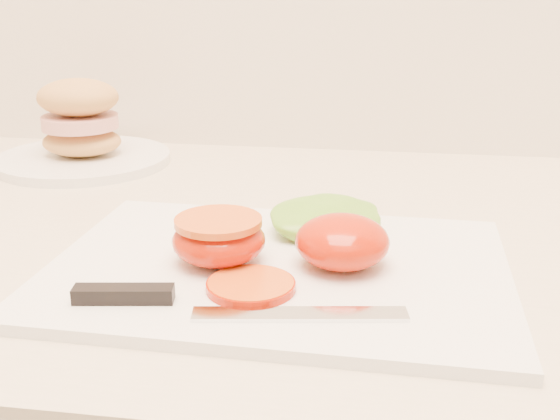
# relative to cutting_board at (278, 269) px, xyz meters

# --- Properties ---
(cutting_board) EXTENTS (0.39, 0.29, 0.01)m
(cutting_board) POSITION_rel_cutting_board_xyz_m (0.00, 0.00, 0.00)
(cutting_board) COLOR white
(cutting_board) RESTS_ON counter
(tomato_half_dome) EXTENTS (0.08, 0.08, 0.04)m
(tomato_half_dome) POSITION_rel_cutting_board_xyz_m (0.05, 0.00, 0.03)
(tomato_half_dome) COLOR red
(tomato_half_dome) RESTS_ON cutting_board
(tomato_half_cut) EXTENTS (0.08, 0.08, 0.04)m
(tomato_half_cut) POSITION_rel_cutting_board_xyz_m (-0.05, -0.00, 0.03)
(tomato_half_cut) COLOR red
(tomato_half_cut) RESTS_ON cutting_board
(tomato_slice_0) EXTENTS (0.07, 0.07, 0.01)m
(tomato_slice_0) POSITION_rel_cutting_board_xyz_m (-0.01, -0.05, 0.01)
(tomato_slice_0) COLOR orange
(tomato_slice_0) RESTS_ON cutting_board
(lettuce_leaf_0) EXTENTS (0.14, 0.13, 0.03)m
(lettuce_leaf_0) POSITION_rel_cutting_board_xyz_m (0.03, 0.08, 0.02)
(lettuce_leaf_0) COLOR #78B12E
(lettuce_leaf_0) RESTS_ON cutting_board
(knife) EXTENTS (0.25, 0.04, 0.01)m
(knife) POSITION_rel_cutting_board_xyz_m (-0.05, -0.09, 0.01)
(knife) COLOR silver
(knife) RESTS_ON cutting_board
(sandwich_plate) EXTENTS (0.23, 0.23, 0.11)m
(sandwich_plate) POSITION_rel_cutting_board_xyz_m (-0.31, 0.31, 0.03)
(sandwich_plate) COLOR white
(sandwich_plate) RESTS_ON counter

